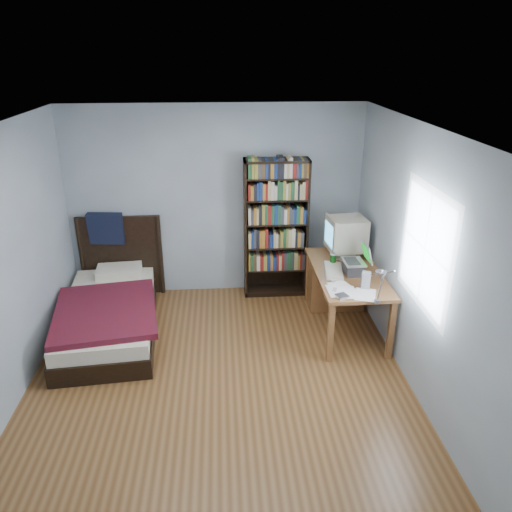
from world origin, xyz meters
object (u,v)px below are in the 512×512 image
at_px(soda_can, 333,260).
at_px(desk, 338,281).
at_px(crt_monitor, 346,234).
at_px(keyboard, 334,271).
at_px(bookshelf, 276,229).
at_px(desk_lamp, 381,278).
at_px(speaker, 366,280).
at_px(bed, 110,309).
at_px(laptop, 355,265).

bearing_deg(soda_can, desk, 58.80).
distance_m(desk, crt_monitor, 0.60).
distance_m(keyboard, soda_can, 0.22).
xyz_separation_m(keyboard, bookshelf, (-0.56, 0.98, 0.18)).
xyz_separation_m(desk_lamp, speaker, (0.08, 0.67, -0.34)).
bearing_deg(desk_lamp, bed, 155.59).
relative_size(bookshelf, bed, 0.86).
height_order(desk_lamp, bed, desk_lamp).
height_order(crt_monitor, keyboard, crt_monitor).
height_order(laptop, keyboard, laptop).
height_order(soda_can, bookshelf, bookshelf).
height_order(keyboard, speaker, speaker).
relative_size(desk, soda_can, 11.59).
bearing_deg(speaker, crt_monitor, 111.18).
bearing_deg(keyboard, soda_can, 88.71).
bearing_deg(desk_lamp, laptop, 86.95).
height_order(bookshelf, bed, bookshelf).
distance_m(crt_monitor, keyboard, 0.59).
bearing_deg(bed, bookshelf, 21.50).
bearing_deg(desk, speaker, -84.12).
bearing_deg(desk_lamp, bookshelf, 109.61).
relative_size(laptop, bookshelf, 0.20).
relative_size(crt_monitor, soda_can, 3.88).
xyz_separation_m(laptop, bed, (-2.84, 0.23, -0.58)).
distance_m(crt_monitor, speaker, 0.91).
distance_m(desk, speaker, 0.94).
xyz_separation_m(keyboard, soda_can, (0.04, 0.21, 0.05)).
bearing_deg(soda_can, laptop, -53.61).
xyz_separation_m(desk, bed, (-2.78, -0.25, -0.16)).
height_order(speaker, soda_can, speaker).
bearing_deg(crt_monitor, soda_can, -127.44).
xyz_separation_m(desk, crt_monitor, (0.07, 0.04, 0.60)).
bearing_deg(crt_monitor, laptop, -90.59).
xyz_separation_m(desk, desk_lamp, (0.00, -1.52, 0.75)).
bearing_deg(keyboard, laptop, -4.09).
distance_m(desk_lamp, speaker, 0.76).
xyz_separation_m(speaker, soda_can, (-0.22, 0.63, -0.03)).
distance_m(keyboard, speaker, 0.49).
bearing_deg(bed, crt_monitor, 5.88).
bearing_deg(soda_can, speaker, -70.68).
distance_m(laptop, desk_lamp, 1.09).
xyz_separation_m(laptop, keyboard, (-0.23, 0.05, -0.09)).
height_order(keyboard, bookshelf, bookshelf).
height_order(desk, speaker, speaker).
bearing_deg(laptop, bookshelf, 127.51).
relative_size(desk_lamp, bookshelf, 0.29).
distance_m(crt_monitor, bookshelf, 0.95).
bearing_deg(desk_lamp, desk, 90.18).
height_order(laptop, bookshelf, bookshelf).
relative_size(desk, keyboard, 3.08).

